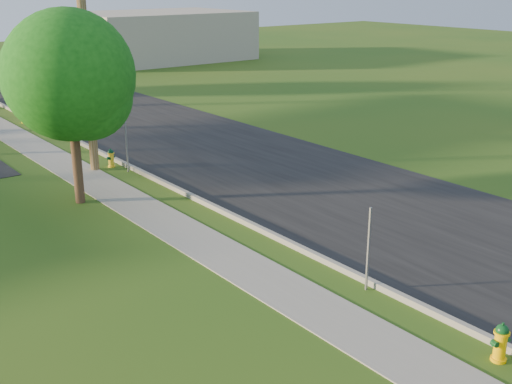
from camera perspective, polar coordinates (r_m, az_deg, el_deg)
road at (r=21.60m, az=6.23°, el=0.16°), size 8.00×120.00×0.02m
curb at (r=19.16m, az=-2.47°, el=-1.96°), size 0.15×120.00×0.15m
sidewalk at (r=18.31m, az=-6.95°, el=-3.29°), size 1.50×120.00×0.03m
utility_pole_mid at (r=23.64m, az=-15.06°, el=13.51°), size 1.40×0.32×9.80m
sign_post_near at (r=14.62m, az=9.96°, el=-5.06°), size 0.05×0.04×2.00m
sign_post_mid at (r=23.73m, az=-11.42°, el=4.08°), size 0.05×0.04×2.00m
sign_post_far at (r=34.89m, az=-20.56°, el=7.85°), size 0.05×0.04×2.00m
distant_building at (r=57.15m, az=-8.64°, el=13.56°), size 14.00×10.00×4.00m
tree_verge at (r=20.18m, az=-15.92°, el=9.52°), size 3.95×3.95×5.99m
hydrant_near at (r=12.96m, az=20.93°, el=-12.38°), size 0.41×0.37×0.79m
hydrant_mid at (r=24.65m, az=-12.75°, el=2.97°), size 0.37×0.33×0.72m
hydrant_far at (r=33.52m, az=-19.96°, el=6.42°), size 0.39×0.35×0.76m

